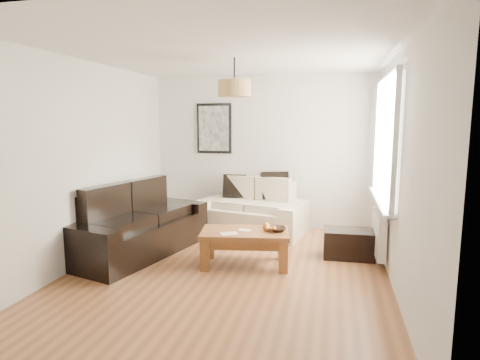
% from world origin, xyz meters
% --- Properties ---
extents(floor, '(4.50, 4.50, 0.00)m').
position_xyz_m(floor, '(0.00, 0.00, 0.00)').
color(floor, brown).
rests_on(floor, ground).
extents(ceiling, '(3.80, 4.50, 0.00)m').
position_xyz_m(ceiling, '(0.00, 0.00, 2.60)').
color(ceiling, white).
rests_on(ceiling, floor).
extents(wall_back, '(3.80, 0.04, 2.60)m').
position_xyz_m(wall_back, '(0.00, 2.25, 1.30)').
color(wall_back, silver).
rests_on(wall_back, floor).
extents(wall_front, '(3.80, 0.04, 2.60)m').
position_xyz_m(wall_front, '(0.00, -2.25, 1.30)').
color(wall_front, silver).
rests_on(wall_front, floor).
extents(wall_left, '(0.04, 4.50, 2.60)m').
position_xyz_m(wall_left, '(-1.90, 0.00, 1.30)').
color(wall_left, silver).
rests_on(wall_left, floor).
extents(wall_right, '(0.04, 4.50, 2.60)m').
position_xyz_m(wall_right, '(1.90, 0.00, 1.30)').
color(wall_right, silver).
rests_on(wall_right, floor).
extents(window_bay, '(0.14, 1.90, 1.60)m').
position_xyz_m(window_bay, '(1.86, 0.80, 1.60)').
color(window_bay, white).
rests_on(window_bay, wall_right).
extents(radiator, '(0.10, 0.90, 0.52)m').
position_xyz_m(radiator, '(1.82, 0.80, 0.38)').
color(radiator, white).
rests_on(radiator, wall_right).
extents(poster, '(0.62, 0.04, 0.87)m').
position_xyz_m(poster, '(-0.85, 2.22, 1.70)').
color(poster, black).
rests_on(poster, wall_back).
extents(pendant_shade, '(0.40, 0.40, 0.20)m').
position_xyz_m(pendant_shade, '(0.00, 0.30, 2.23)').
color(pendant_shade, tan).
rests_on(pendant_shade, ceiling).
extents(loveseat_cream, '(1.85, 1.26, 0.84)m').
position_xyz_m(loveseat_cream, '(-0.06, 1.78, 0.42)').
color(loveseat_cream, beige).
rests_on(loveseat_cream, floor).
extents(sofa_leather, '(1.50, 2.26, 0.90)m').
position_xyz_m(sofa_leather, '(-1.43, 0.40, 0.45)').
color(sofa_leather, black).
rests_on(sofa_leather, floor).
extents(coffee_table, '(1.19, 0.78, 0.45)m').
position_xyz_m(coffee_table, '(0.14, 0.26, 0.23)').
color(coffee_table, brown).
rests_on(coffee_table, floor).
extents(ottoman, '(0.68, 0.45, 0.38)m').
position_xyz_m(ottoman, '(1.45, 0.87, 0.19)').
color(ottoman, black).
rests_on(ottoman, floor).
extents(cushion_left, '(0.40, 0.15, 0.39)m').
position_xyz_m(cushion_left, '(-0.42, 1.99, 0.73)').
color(cushion_left, black).
rests_on(cushion_left, loveseat_cream).
extents(cushion_right, '(0.48, 0.30, 0.46)m').
position_xyz_m(cushion_right, '(0.27, 1.99, 0.76)').
color(cushion_right, black).
rests_on(cushion_right, loveseat_cream).
extents(fruit_bowl, '(0.29, 0.29, 0.06)m').
position_xyz_m(fruit_bowl, '(0.55, 0.32, 0.48)').
color(fruit_bowl, black).
rests_on(fruit_bowl, coffee_table).
extents(orange_a, '(0.07, 0.07, 0.06)m').
position_xyz_m(orange_a, '(0.43, 0.29, 0.49)').
color(orange_a, orange).
rests_on(orange_a, fruit_bowl).
extents(orange_b, '(0.07, 0.07, 0.06)m').
position_xyz_m(orange_b, '(0.51, 0.31, 0.49)').
color(orange_b, orange).
rests_on(orange_b, fruit_bowl).
extents(orange_c, '(0.11, 0.11, 0.09)m').
position_xyz_m(orange_c, '(0.40, 0.39, 0.49)').
color(orange_c, orange).
rests_on(orange_c, fruit_bowl).
extents(papers, '(0.24, 0.22, 0.01)m').
position_xyz_m(papers, '(-0.01, 0.08, 0.45)').
color(papers, beige).
rests_on(papers, coffee_table).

